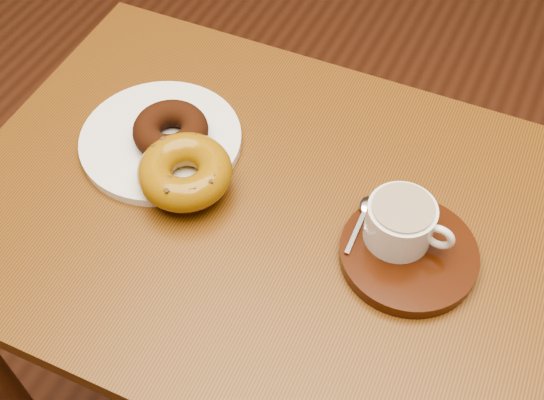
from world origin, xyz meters
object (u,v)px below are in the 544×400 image
at_px(donut_plate, 161,140).
at_px(saucer, 408,254).
at_px(coffee_cup, 401,222).
at_px(cafe_table, 259,253).

xyz_separation_m(donut_plate, saucer, (0.37, -0.03, 0.00)).
bearing_deg(saucer, donut_plate, 175.16).
relative_size(donut_plate, coffee_cup, 2.04).
xyz_separation_m(donut_plate, coffee_cup, (0.35, -0.02, 0.04)).
relative_size(cafe_table, coffee_cup, 7.33).
distance_m(cafe_table, coffee_cup, 0.24).
bearing_deg(saucer, coffee_cup, 146.46).
bearing_deg(coffee_cup, cafe_table, -172.03).
xyz_separation_m(cafe_table, donut_plate, (-0.17, 0.04, 0.12)).
height_order(saucer, coffee_cup, coffee_cup).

